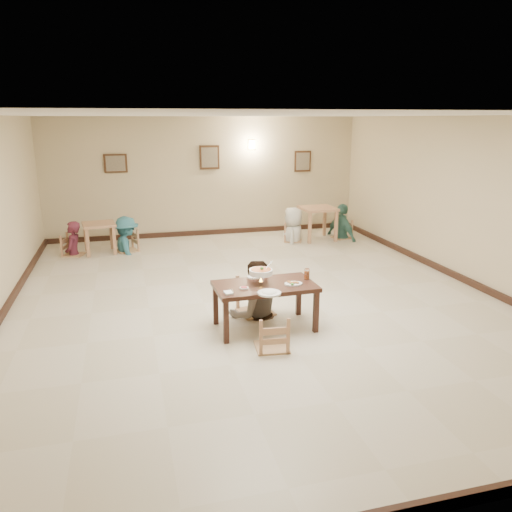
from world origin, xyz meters
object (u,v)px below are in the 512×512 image
object	(u,v)px
drink_glass	(307,274)
bg_chair_ll	(72,236)
curry_warmer	(261,272)
bg_chair_rr	(342,221)
chair_near	(272,316)
bg_table_right	(318,213)
bg_chair_lr	(126,231)
bg_diner_d	(343,204)
chair_far	(256,281)
bg_chair_rl	(293,224)
main_diner	(255,261)
bg_table_left	(99,229)
main_table	(265,290)
bg_diner_c	(294,207)
bg_diner_b	(125,217)
bg_diner_a	(71,222)

from	to	relation	value
drink_glass	bg_chair_ll	size ratio (longest dim) A/B	0.18
curry_warmer	bg_chair_rr	world-z (taller)	curry_warmer
chair_near	bg_table_right	world-z (taller)	chair_near
bg_chair_lr	bg_diner_d	world-z (taller)	bg_diner_d
bg_chair_rr	bg_diner_d	size ratio (longest dim) A/B	0.50
chair_far	bg_chair_rl	size ratio (longest dim) A/B	1.19
bg_chair_rl	bg_chair_lr	bearing A→B (deg)	110.30
chair_far	main_diner	bearing A→B (deg)	-126.48
bg_table_left	bg_chair_rl	distance (m)	4.59
main_table	bg_table_right	world-z (taller)	bg_table_right
curry_warmer	bg_table_left	distance (m)	5.54
main_diner	curry_warmer	xyz separation A→B (m)	(-0.04, -0.50, -0.03)
main_table	bg_diner_c	xyz separation A→B (m)	(2.12, 4.94, 0.26)
curry_warmer	bg_chair_rr	xyz separation A→B (m)	(3.48, 4.91, -0.40)
chair_near	bg_diner_c	bearing A→B (deg)	-105.35
chair_near	chair_far	bearing A→B (deg)	-88.83
main_diner	bg_chair_rl	xyz separation A→B (m)	(2.14, 4.41, -0.43)
bg_diner_b	bg_diner_c	size ratio (longest dim) A/B	0.95
bg_chair_lr	bg_diner_a	distance (m)	1.19
bg_diner_a	bg_diner_c	distance (m)	5.16
main_table	bg_diner_b	world-z (taller)	bg_diner_b
chair_far	bg_chair_lr	world-z (taller)	chair_far
drink_glass	bg_diner_a	size ratio (longest dim) A/B	0.10
bg_diner_a	main_diner	bearing A→B (deg)	45.98
bg_diner_a	bg_diner_b	size ratio (longest dim) A/B	0.95
bg_chair_ll	bg_chair_rr	xyz separation A→B (m)	(6.46, -0.01, -0.01)
main_table	bg_diner_b	size ratio (longest dim) A/B	0.90
main_table	bg_chair_ll	size ratio (longest dim) A/B	1.61
chair_far	chair_near	world-z (taller)	chair_far
main_table	bg_table_right	size ratio (longest dim) A/B	1.73
drink_glass	bg_diner_b	world-z (taller)	bg_diner_b
bg_table_right	bg_chair_lr	world-z (taller)	bg_chair_lr
chair_far	bg_diner_c	bearing A→B (deg)	53.72
bg_table_right	drink_glass	bearing A→B (deg)	-113.33
main_diner	bg_diner_d	world-z (taller)	bg_diner_d
chair_far	bg_diner_d	distance (m)	5.53
bg_diner_a	bg_table_left	bearing A→B (deg)	107.74
bg_table_right	bg_diner_b	distance (m)	4.66
bg_table_left	bg_diner_a	bearing A→B (deg)	-173.82
main_table	bg_diner_d	world-z (taller)	bg_diner_d
bg_table_left	chair_far	bearing A→B (deg)	-60.63
main_table	bg_chair_ll	xyz separation A→B (m)	(-3.04, 4.95, -0.14)
bg_chair_lr	bg_diner_b	xyz separation A→B (m)	(0.00, 0.00, 0.32)
main_table	chair_near	world-z (taller)	chair_near
chair_far	bg_chair_ll	world-z (taller)	chair_far
bg_chair_ll	bg_diner_a	size ratio (longest dim) A/B	0.59
drink_glass	bg_chair_rl	size ratio (longest dim) A/B	0.18
main_table	bg_table_right	xyz separation A→B (m)	(2.78, 4.98, 0.09)
main_diner	bg_chair_rl	bearing A→B (deg)	-121.50
main_diner	bg_table_left	distance (m)	5.11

